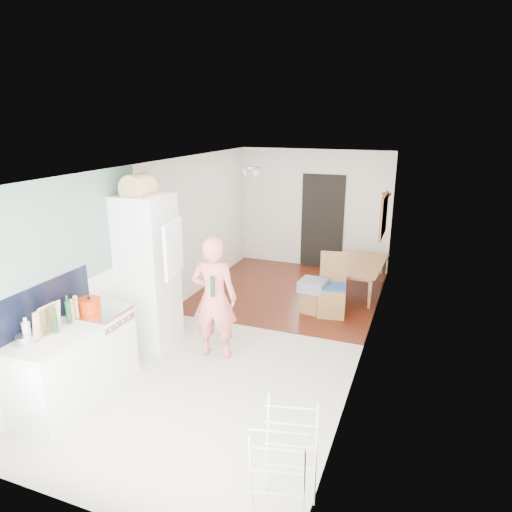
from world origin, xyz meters
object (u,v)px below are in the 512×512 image
Objects in this scene: dining_chair at (332,286)px; drying_rack at (284,463)px; person at (214,287)px; stool at (312,301)px; dining_table at (359,280)px.

drying_rack is (0.44, -3.95, -0.08)m from dining_chair.
drying_rack is (1.64, -2.09, -0.55)m from person.
person reaches higher than drying_rack.
stool is (0.88, 1.85, -0.79)m from person.
person is 2.71m from drying_rack.
person is at bearing 114.84° from drying_rack.
dining_table is 5.17m from drying_rack.
drying_rack is (0.76, -3.94, 0.24)m from stool.
stool is at bearing 157.84° from dining_table.
drying_rack reaches higher than stool.
person is at bearing 157.92° from dining_table.
dining_table is (1.46, 3.07, -0.75)m from person.
dining_table is 1.26m from dining_chair.
person is 1.47× the size of dining_table.
stool is at bearing -125.02° from person.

